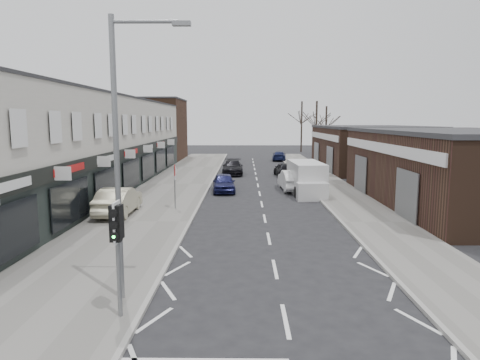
{
  "coord_description": "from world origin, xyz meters",
  "views": [
    {
      "loc": [
        -1.09,
        -12.75,
        5.28
      ],
      "look_at": [
        -1.31,
        6.5,
        2.6
      ],
      "focal_mm": 32.0,
      "sensor_mm": 36.0,
      "label": 1
    }
  ],
  "objects_px": {
    "street_lamp": "(122,144)",
    "parked_car_right_c": "(279,156)",
    "parked_car_left_a": "(224,183)",
    "parked_car_left_b": "(233,167)",
    "traffic_light": "(117,232)",
    "parked_car_right_a": "(292,180)",
    "sedan_on_pavement": "(118,201)",
    "white_van": "(307,179)",
    "pedestrian": "(102,200)",
    "warning_sign": "(175,174)",
    "parked_car_right_b": "(284,169)"
  },
  "relations": [
    {
      "from": "parked_car_right_b",
      "to": "white_van",
      "type": "bearing_deg",
      "value": 89.45
    },
    {
      "from": "traffic_light",
      "to": "parked_car_left_b",
      "type": "xyz_separation_m",
      "value": [
        2.12,
        31.18,
        -1.71
      ]
    },
    {
      "from": "white_van",
      "to": "parked_car_right_a",
      "type": "distance_m",
      "value": 1.91
    },
    {
      "from": "pedestrian",
      "to": "parked_car_left_a",
      "type": "distance_m",
      "value": 10.44
    },
    {
      "from": "parked_car_right_b",
      "to": "sedan_on_pavement",
      "type": "bearing_deg",
      "value": 53.52
    },
    {
      "from": "warning_sign",
      "to": "parked_car_left_b",
      "type": "distance_m",
      "value": 17.47
    },
    {
      "from": "street_lamp",
      "to": "parked_car_left_a",
      "type": "distance_m",
      "value": 20.04
    },
    {
      "from": "warning_sign",
      "to": "parked_car_right_b",
      "type": "bearing_deg",
      "value": 63.74
    },
    {
      "from": "traffic_light",
      "to": "sedan_on_pavement",
      "type": "relative_size",
      "value": 0.67
    },
    {
      "from": "street_lamp",
      "to": "parked_car_left_a",
      "type": "relative_size",
      "value": 1.99
    },
    {
      "from": "parked_car_left_b",
      "to": "parked_car_right_c",
      "type": "height_order",
      "value": "parked_car_left_b"
    },
    {
      "from": "sedan_on_pavement",
      "to": "parked_car_right_b",
      "type": "xyz_separation_m",
      "value": [
        10.78,
        17.41,
        -0.21
      ]
    },
    {
      "from": "warning_sign",
      "to": "sedan_on_pavement",
      "type": "height_order",
      "value": "warning_sign"
    },
    {
      "from": "parked_car_left_b",
      "to": "pedestrian",
      "type": "bearing_deg",
      "value": -110.97
    },
    {
      "from": "street_lamp",
      "to": "parked_car_left_a",
      "type": "xyz_separation_m",
      "value": [
        1.88,
        19.56,
        -3.94
      ]
    },
    {
      "from": "street_lamp",
      "to": "parked_car_right_c",
      "type": "distance_m",
      "value": 45.7
    },
    {
      "from": "parked_car_left_a",
      "to": "parked_car_right_b",
      "type": "bearing_deg",
      "value": 55.57
    },
    {
      "from": "traffic_light",
      "to": "white_van",
      "type": "height_order",
      "value": "traffic_light"
    },
    {
      "from": "street_lamp",
      "to": "sedan_on_pavement",
      "type": "distance_m",
      "value": 12.4
    },
    {
      "from": "parked_car_left_b",
      "to": "parked_car_right_c",
      "type": "distance_m",
      "value": 15.93
    },
    {
      "from": "warning_sign",
      "to": "parked_car_right_b",
      "type": "distance_m",
      "value": 17.78
    },
    {
      "from": "traffic_light",
      "to": "warning_sign",
      "type": "relative_size",
      "value": 1.15
    },
    {
      "from": "pedestrian",
      "to": "parked_car_right_c",
      "type": "relative_size",
      "value": 0.36
    },
    {
      "from": "parked_car_left_b",
      "to": "parked_car_right_c",
      "type": "xyz_separation_m",
      "value": [
        5.78,
        14.85,
        -0.09
      ]
    },
    {
      "from": "white_van",
      "to": "parked_car_right_a",
      "type": "relative_size",
      "value": 1.28
    },
    {
      "from": "traffic_light",
      "to": "parked_car_left_b",
      "type": "relative_size",
      "value": 0.64
    },
    {
      "from": "parked_car_right_a",
      "to": "parked_car_left_b",
      "type": "bearing_deg",
      "value": -66.31
    },
    {
      "from": "parked_car_left_a",
      "to": "parked_car_left_b",
      "type": "xyz_separation_m",
      "value": [
        0.37,
        10.4,
        0.02
      ]
    },
    {
      "from": "parked_car_right_a",
      "to": "parked_car_right_c",
      "type": "bearing_deg",
      "value": -95.49
    },
    {
      "from": "street_lamp",
      "to": "pedestrian",
      "type": "relative_size",
      "value": 5.18
    },
    {
      "from": "white_van",
      "to": "parked_car_left_b",
      "type": "xyz_separation_m",
      "value": [
        -5.68,
        11.17,
        -0.38
      ]
    },
    {
      "from": "pedestrian",
      "to": "parked_car_right_a",
      "type": "bearing_deg",
      "value": -121.27
    },
    {
      "from": "sedan_on_pavement",
      "to": "white_van",
      "type": "bearing_deg",
      "value": -147.47
    },
    {
      "from": "sedan_on_pavement",
      "to": "parked_car_left_b",
      "type": "distance_m",
      "value": 19.58
    },
    {
      "from": "parked_car_right_a",
      "to": "parked_car_right_b",
      "type": "bearing_deg",
      "value": -94.18
    },
    {
      "from": "parked_car_left_b",
      "to": "street_lamp",
      "type": "bearing_deg",
      "value": -95.45
    },
    {
      "from": "street_lamp",
      "to": "parked_car_left_a",
      "type": "height_order",
      "value": "street_lamp"
    },
    {
      "from": "parked_car_left_a",
      "to": "parked_car_left_b",
      "type": "distance_m",
      "value": 10.41
    },
    {
      "from": "parked_car_right_a",
      "to": "parked_car_right_b",
      "type": "height_order",
      "value": "parked_car_right_a"
    },
    {
      "from": "warning_sign",
      "to": "parked_car_left_b",
      "type": "relative_size",
      "value": 0.55
    },
    {
      "from": "pedestrian",
      "to": "parked_car_left_b",
      "type": "distance_m",
      "value": 19.85
    },
    {
      "from": "white_van",
      "to": "parked_car_right_c",
      "type": "distance_m",
      "value": 26.02
    },
    {
      "from": "warning_sign",
      "to": "traffic_light",
      "type": "bearing_deg",
      "value": -86.9
    },
    {
      "from": "white_van",
      "to": "parked_car_left_a",
      "type": "relative_size",
      "value": 1.5
    },
    {
      "from": "warning_sign",
      "to": "white_van",
      "type": "distance_m",
      "value": 10.51
    },
    {
      "from": "parked_car_left_b",
      "to": "parked_car_right_b",
      "type": "relative_size",
      "value": 1.24
    },
    {
      "from": "traffic_light",
      "to": "parked_car_right_a",
      "type": "distance_m",
      "value": 22.83
    },
    {
      "from": "parked_car_left_a",
      "to": "parked_car_right_c",
      "type": "relative_size",
      "value": 0.94
    },
    {
      "from": "traffic_light",
      "to": "sedan_on_pavement",
      "type": "height_order",
      "value": "traffic_light"
    },
    {
      "from": "parked_car_left_a",
      "to": "parked_car_right_b",
      "type": "relative_size",
      "value": 1.02
    }
  ]
}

